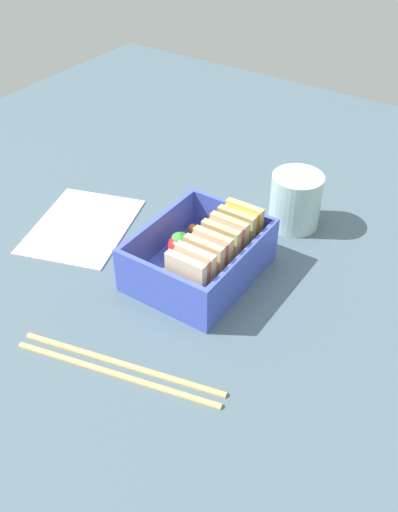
# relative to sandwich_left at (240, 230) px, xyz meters

# --- Properties ---
(ground_plane) EXTENTS (1.20, 1.20, 0.02)m
(ground_plane) POSITION_rel_sandwich_left_xyz_m (0.05, -0.02, -0.05)
(ground_plane) COLOR #455965
(bento_tray) EXTENTS (0.15, 0.12, 0.01)m
(bento_tray) POSITION_rel_sandwich_left_xyz_m (0.05, -0.02, -0.04)
(bento_tray) COLOR #4155C9
(bento_tray) RESTS_ON ground_plane
(bento_rim) EXTENTS (0.15, 0.12, 0.05)m
(bento_rim) POSITION_rel_sandwich_left_xyz_m (0.05, -0.02, -0.01)
(bento_rim) COLOR #4155C9
(bento_rim) RESTS_ON bento_tray
(sandwich_left) EXTENTS (0.03, 0.05, 0.06)m
(sandwich_left) POSITION_rel_sandwich_left_xyz_m (0.00, 0.00, 0.00)
(sandwich_left) COLOR tan
(sandwich_left) RESTS_ON bento_tray
(sandwich_center_left) EXTENTS (0.03, 0.05, 0.06)m
(sandwich_center_left) POSITION_rel_sandwich_left_xyz_m (0.03, 0.00, 0.00)
(sandwich_center_left) COLOR tan
(sandwich_center_left) RESTS_ON bento_tray
(sandwich_center) EXTENTS (0.03, 0.05, 0.06)m
(sandwich_center) POSITION_rel_sandwich_left_xyz_m (0.07, 0.00, 0.00)
(sandwich_center) COLOR #D7B380
(sandwich_center) RESTS_ON bento_tray
(sandwich_center_right) EXTENTS (0.03, 0.05, 0.06)m
(sandwich_center_right) POSITION_rel_sandwich_left_xyz_m (0.10, 0.00, 0.00)
(sandwich_center_right) COLOR beige
(sandwich_center_right) RESTS_ON bento_tray
(carrot_stick_far_left) EXTENTS (0.03, 0.05, 0.01)m
(carrot_stick_far_left) POSITION_rel_sandwich_left_xyz_m (0.01, -0.05, -0.03)
(carrot_stick_far_left) COLOR orange
(carrot_stick_far_left) RESTS_ON bento_tray
(strawberry_far_left) EXTENTS (0.03, 0.03, 0.04)m
(strawberry_far_left) POSITION_rel_sandwich_left_xyz_m (0.05, -0.05, -0.01)
(strawberry_far_left) COLOR red
(strawberry_far_left) RESTS_ON bento_tray
(carrot_stick_left) EXTENTS (0.04, 0.03, 0.01)m
(carrot_stick_left) POSITION_rel_sandwich_left_xyz_m (0.09, -0.05, -0.03)
(carrot_stick_left) COLOR orange
(carrot_stick_left) RESTS_ON bento_tray
(chopstick_pair) EXTENTS (0.07, 0.22, 0.01)m
(chopstick_pair) POSITION_rel_sandwich_left_xyz_m (0.22, -0.01, -0.04)
(chopstick_pair) COLOR tan
(chopstick_pair) RESTS_ON ground_plane
(drinking_glass) EXTENTS (0.07, 0.07, 0.07)m
(drinking_glass) POSITION_rel_sandwich_left_xyz_m (-0.10, 0.02, -0.01)
(drinking_glass) COLOR silver
(drinking_glass) RESTS_ON ground_plane
(folded_napkin) EXTENTS (0.19, 0.16, 0.00)m
(folded_napkin) POSITION_rel_sandwich_left_xyz_m (0.06, -0.21, -0.04)
(folded_napkin) COLOR silver
(folded_napkin) RESTS_ON ground_plane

